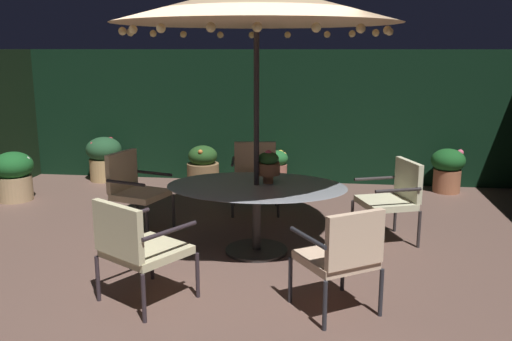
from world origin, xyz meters
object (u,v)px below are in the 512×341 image
at_px(patio_chair_southeast, 134,186).
at_px(potted_plant_right_near, 448,168).
at_px(patio_chair_northeast, 394,195).
at_px(patio_chair_east, 255,171).
at_px(patio_dining_table, 256,197).
at_px(patio_umbrella, 257,4).
at_px(centerpiece_planter, 268,165).
at_px(patio_chair_north, 342,253).
at_px(potted_plant_left_near, 14,174).
at_px(potted_plant_front_corner, 104,157).
at_px(potted_plant_back_right, 203,166).
at_px(patio_chair_south, 137,244).
at_px(potted_plant_back_center, 277,166).

bearing_deg(patio_chair_southeast, potted_plant_right_near, 30.80).
height_order(patio_chair_northeast, patio_chair_east, patio_chair_northeast).
height_order(patio_dining_table, patio_umbrella, patio_umbrella).
height_order(centerpiece_planter, potted_plant_right_near, centerpiece_planter).
xyz_separation_m(patio_chair_northeast, patio_chair_east, (-1.70, 1.01, -0.01)).
distance_m(patio_chair_north, patio_chair_northeast, 1.96).
height_order(centerpiece_planter, patio_chair_southeast, centerpiece_planter).
xyz_separation_m(patio_chair_southeast, potted_plant_right_near, (4.04, 2.41, -0.19)).
relative_size(potted_plant_left_near, potted_plant_front_corner, 0.98).
bearing_deg(patio_chair_southeast, patio_chair_north, -36.67).
height_order(centerpiece_planter, patio_chair_north, centerpiece_planter).
xyz_separation_m(patio_chair_northeast, potted_plant_back_right, (-2.70, 2.23, -0.23)).
bearing_deg(patio_chair_north, patio_chair_east, 110.78).
relative_size(patio_chair_south, potted_plant_back_right, 1.43).
height_order(potted_plant_back_right, potted_plant_front_corner, potted_plant_front_corner).
xyz_separation_m(potted_plant_left_near, potted_plant_front_corner, (0.79, 1.34, 0.01)).
distance_m(patio_chair_north, potted_plant_front_corner, 5.67).
distance_m(centerpiece_planter, potted_plant_left_near, 4.13).
bearing_deg(potted_plant_front_corner, patio_chair_north, -48.29).
height_order(patio_chair_southeast, potted_plant_front_corner, patio_chair_southeast).
distance_m(patio_chair_northeast, potted_plant_back_center, 2.89).
bearing_deg(patio_chair_south, centerpiece_planter, 56.59).
height_order(patio_umbrella, patio_chair_south, patio_umbrella).
relative_size(centerpiece_planter, patio_chair_north, 0.39).
bearing_deg(patio_dining_table, patio_chair_east, 98.08).
distance_m(centerpiece_planter, patio_chair_east, 1.56).
xyz_separation_m(patio_dining_table, potted_plant_back_right, (-1.22, 2.78, -0.29)).
height_order(potted_plant_left_near, potted_plant_front_corner, potted_plant_front_corner).
height_order(patio_chair_south, potted_plant_back_right, patio_chair_south).
xyz_separation_m(patio_chair_east, potted_plant_left_near, (-3.48, 0.02, -0.15)).
bearing_deg(patio_chair_southeast, potted_plant_back_center, 60.18).
bearing_deg(patio_dining_table, potted_plant_back_right, 113.67).
bearing_deg(potted_plant_left_near, patio_dining_table, -23.13).
relative_size(potted_plant_back_right, potted_plant_right_near, 0.97).
bearing_deg(potted_plant_back_right, patio_chair_southeast, -97.15).
distance_m(centerpiece_planter, potted_plant_back_center, 2.96).
xyz_separation_m(patio_chair_northeast, potted_plant_back_center, (-1.54, 2.43, -0.24)).
height_order(patio_umbrella, patio_chair_northeast, patio_umbrella).
xyz_separation_m(potted_plant_back_right, potted_plant_front_corner, (-1.69, 0.14, 0.08)).
height_order(patio_dining_table, potted_plant_left_near, patio_dining_table).
bearing_deg(potted_plant_right_near, patio_chair_east, -154.59).
height_order(patio_dining_table, potted_plant_front_corner, patio_dining_table).
xyz_separation_m(patio_umbrella, patio_chair_southeast, (-1.51, 0.46, -2.00)).
xyz_separation_m(patio_umbrella, patio_chair_south, (-0.83, -1.34, -2.03)).
relative_size(patio_dining_table, potted_plant_back_center, 3.42).
relative_size(patio_dining_table, potted_plant_left_near, 2.70).
bearing_deg(patio_chair_north, potted_plant_left_near, 147.64).
bearing_deg(potted_plant_left_near, potted_plant_right_near, 11.68).
relative_size(patio_umbrella, patio_chair_southeast, 2.98).
xyz_separation_m(patio_chair_east, potted_plant_front_corner, (-2.69, 1.36, -0.14)).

